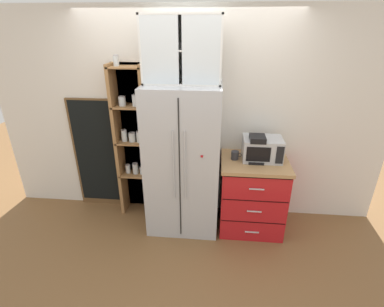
{
  "coord_description": "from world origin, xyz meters",
  "views": [
    {
      "loc": [
        0.39,
        -2.94,
        2.32
      ],
      "look_at": [
        0.1,
        0.02,
        0.97
      ],
      "focal_mm": 26.4,
      "sensor_mm": 36.0,
      "label": 1
    }
  ],
  "objects_px": {
    "bottle_cobalt": "(256,149)",
    "mug_charcoal": "(235,155)",
    "bottle_green": "(255,150)",
    "refrigerator": "(184,160)",
    "mug_navy": "(255,156)",
    "coffee_maker": "(256,148)",
    "chalkboard_menu": "(96,155)",
    "microwave": "(262,149)"
  },
  "relations": [
    {
      "from": "bottle_cobalt",
      "to": "mug_charcoal",
      "type": "bearing_deg",
      "value": -170.72
    },
    {
      "from": "mug_charcoal",
      "to": "bottle_green",
      "type": "relative_size",
      "value": 0.49
    },
    {
      "from": "bottle_cobalt",
      "to": "bottle_green",
      "type": "bearing_deg",
      "value": 90.0
    },
    {
      "from": "refrigerator",
      "to": "mug_charcoal",
      "type": "distance_m",
      "value": 0.6
    },
    {
      "from": "bottle_cobalt",
      "to": "mug_navy",
      "type": "bearing_deg",
      "value": -86.89
    },
    {
      "from": "mug_navy",
      "to": "bottle_cobalt",
      "type": "distance_m",
      "value": 0.08
    },
    {
      "from": "coffee_maker",
      "to": "refrigerator",
      "type": "bearing_deg",
      "value": -178.51
    },
    {
      "from": "mug_charcoal",
      "to": "bottle_green",
      "type": "bearing_deg",
      "value": 13.36
    },
    {
      "from": "coffee_maker",
      "to": "mug_charcoal",
      "type": "relative_size",
      "value": 2.53
    },
    {
      "from": "chalkboard_menu",
      "to": "microwave",
      "type": "bearing_deg",
      "value": -6.56
    },
    {
      "from": "coffee_maker",
      "to": "bottle_cobalt",
      "type": "distance_m",
      "value": 0.06
    },
    {
      "from": "mug_navy",
      "to": "bottle_cobalt",
      "type": "bearing_deg",
      "value": 93.11
    },
    {
      "from": "coffee_maker",
      "to": "chalkboard_menu",
      "type": "height_order",
      "value": "chalkboard_menu"
    },
    {
      "from": "mug_navy",
      "to": "coffee_maker",
      "type": "bearing_deg",
      "value": -96.09
    },
    {
      "from": "refrigerator",
      "to": "mug_navy",
      "type": "height_order",
      "value": "refrigerator"
    },
    {
      "from": "refrigerator",
      "to": "coffee_maker",
      "type": "height_order",
      "value": "refrigerator"
    },
    {
      "from": "mug_navy",
      "to": "chalkboard_menu",
      "type": "distance_m",
      "value": 2.06
    },
    {
      "from": "refrigerator",
      "to": "microwave",
      "type": "xyz_separation_m",
      "value": [
        0.9,
        0.06,
        0.15
      ]
    },
    {
      "from": "mug_charcoal",
      "to": "bottle_cobalt",
      "type": "xyz_separation_m",
      "value": [
        0.23,
        0.04,
        0.07
      ]
    },
    {
      "from": "coffee_maker",
      "to": "mug_navy",
      "type": "bearing_deg",
      "value": 83.91
    },
    {
      "from": "bottle_green",
      "to": "bottle_cobalt",
      "type": "xyz_separation_m",
      "value": [
        -0.0,
        -0.02,
        0.01
      ]
    },
    {
      "from": "chalkboard_menu",
      "to": "bottle_green",
      "type": "bearing_deg",
      "value": -6.15
    },
    {
      "from": "mug_navy",
      "to": "chalkboard_menu",
      "type": "bearing_deg",
      "value": 172.5
    },
    {
      "from": "microwave",
      "to": "mug_navy",
      "type": "height_order",
      "value": "microwave"
    },
    {
      "from": "coffee_maker",
      "to": "chalkboard_menu",
      "type": "xyz_separation_m",
      "value": [
        -2.03,
        0.28,
        -0.3
      ]
    },
    {
      "from": "coffee_maker",
      "to": "bottle_cobalt",
      "type": "xyz_separation_m",
      "value": [
        -0.0,
        0.05,
        -0.03
      ]
    },
    {
      "from": "microwave",
      "to": "bottle_green",
      "type": "xyz_separation_m",
      "value": [
        -0.07,
        0.02,
        -0.02
      ]
    },
    {
      "from": "coffee_maker",
      "to": "microwave",
      "type": "bearing_deg",
      "value": 30.13
    },
    {
      "from": "mug_navy",
      "to": "microwave",
      "type": "bearing_deg",
      "value": 20.08
    },
    {
      "from": "bottle_green",
      "to": "bottle_cobalt",
      "type": "relative_size",
      "value": 0.9
    },
    {
      "from": "mug_charcoal",
      "to": "bottle_cobalt",
      "type": "bearing_deg",
      "value": 9.28
    },
    {
      "from": "mug_charcoal",
      "to": "chalkboard_menu",
      "type": "xyz_separation_m",
      "value": [
        -1.8,
        0.27,
        -0.2
      ]
    },
    {
      "from": "mug_charcoal",
      "to": "chalkboard_menu",
      "type": "relative_size",
      "value": 0.08
    },
    {
      "from": "mug_charcoal",
      "to": "microwave",
      "type": "bearing_deg",
      "value": 5.99
    },
    {
      "from": "refrigerator",
      "to": "bottle_cobalt",
      "type": "xyz_separation_m",
      "value": [
        0.83,
        0.07,
        0.15
      ]
    },
    {
      "from": "mug_charcoal",
      "to": "chalkboard_menu",
      "type": "distance_m",
      "value": 1.83
    },
    {
      "from": "chalkboard_menu",
      "to": "mug_charcoal",
      "type": "bearing_deg",
      "value": -8.64
    },
    {
      "from": "refrigerator",
      "to": "mug_charcoal",
      "type": "bearing_deg",
      "value": 3.04
    },
    {
      "from": "coffee_maker",
      "to": "chalkboard_menu",
      "type": "bearing_deg",
      "value": 172.05
    },
    {
      "from": "coffee_maker",
      "to": "mug_navy",
      "type": "xyz_separation_m",
      "value": [
        0.0,
        0.02,
        -0.11
      ]
    },
    {
      "from": "coffee_maker",
      "to": "bottle_green",
      "type": "relative_size",
      "value": 1.24
    },
    {
      "from": "mug_navy",
      "to": "chalkboard_menu",
      "type": "height_order",
      "value": "chalkboard_menu"
    }
  ]
}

